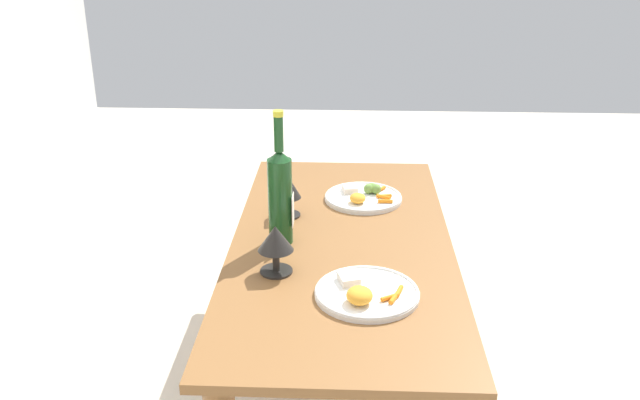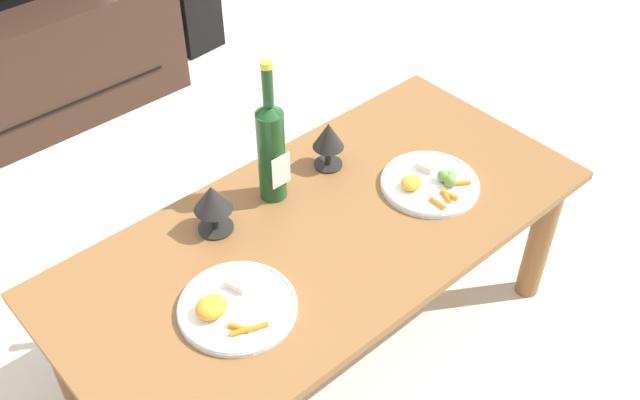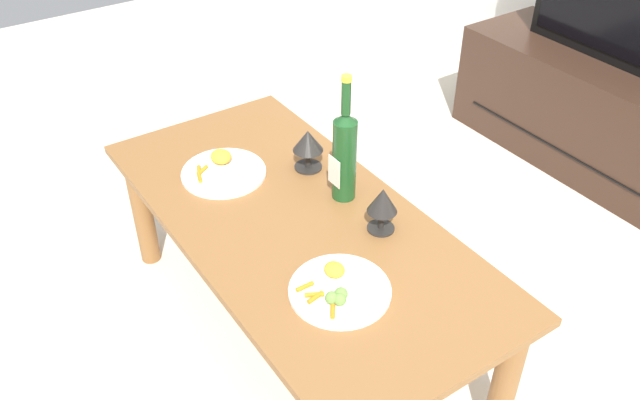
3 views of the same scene
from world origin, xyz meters
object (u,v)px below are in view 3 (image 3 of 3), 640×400
at_px(tv_stand, 599,115).
at_px(dinner_plate_left, 224,170).
at_px(wine_bottle, 345,153).
at_px(goblet_right, 383,203).
at_px(dining_table, 297,240).
at_px(dinner_plate_right, 340,289).
at_px(goblet_left, 308,143).

xyz_separation_m(tv_stand, dinner_plate_left, (-0.18, -1.69, 0.25)).
bearing_deg(wine_bottle, goblet_right, -1.39).
xyz_separation_m(dining_table, tv_stand, (-0.14, 1.62, -0.16)).
relative_size(wine_bottle, goblet_right, 2.87).
xyz_separation_m(goblet_right, dinner_plate_left, (-0.49, -0.24, -0.08)).
xyz_separation_m(dining_table, dinner_plate_right, (0.31, -0.07, 0.09)).
distance_m(tv_stand, goblet_left, 1.49).
bearing_deg(wine_bottle, dining_table, -85.68).
xyz_separation_m(dining_table, wine_bottle, (-0.01, 0.18, 0.23)).
relative_size(goblet_left, goblet_right, 0.98).
bearing_deg(wine_bottle, dinner_plate_left, -141.51).
xyz_separation_m(dining_table, dinner_plate_left, (-0.32, -0.06, 0.09)).
bearing_deg(dining_table, wine_bottle, 94.32).
height_order(tv_stand, goblet_right, goblet_right).
height_order(tv_stand, dinner_plate_left, dinner_plate_left).
height_order(dining_table, tv_stand, dining_table).
bearing_deg(goblet_right, wine_bottle, 178.61).
distance_m(dining_table, dinner_plate_right, 0.33).
distance_m(tv_stand, wine_bottle, 1.50).
relative_size(wine_bottle, goblet_left, 2.92).
relative_size(dining_table, goblet_right, 9.94).
relative_size(tv_stand, goblet_left, 9.36).
xyz_separation_m(tv_stand, goblet_right, (0.31, -1.45, 0.33)).
bearing_deg(goblet_left, dining_table, -40.89).
bearing_deg(dining_table, dinner_plate_right, -12.38).
relative_size(goblet_right, dinner_plate_left, 0.52).
relative_size(dining_table, tv_stand, 1.08).
bearing_deg(goblet_right, dinner_plate_left, -154.14).
relative_size(tv_stand, dinner_plate_right, 4.89).
height_order(wine_bottle, dinner_plate_left, wine_bottle).
bearing_deg(goblet_left, tv_stand, 87.64).
bearing_deg(wine_bottle, goblet_left, -178.61).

